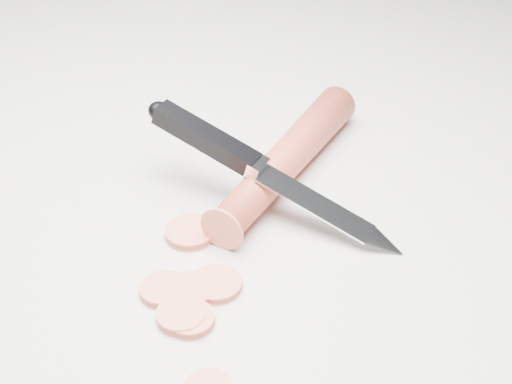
# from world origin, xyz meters

# --- Properties ---
(ground) EXTENTS (2.40, 2.40, 0.00)m
(ground) POSITION_xyz_m (0.00, 0.00, 0.00)
(ground) COLOR beige
(ground) RESTS_ON ground
(carrot) EXTENTS (0.11, 0.21, 0.03)m
(carrot) POSITION_xyz_m (0.06, 0.10, 0.02)
(carrot) COLOR #B83724
(carrot) RESTS_ON ground
(carrot_slice_0) EXTENTS (0.03, 0.03, 0.01)m
(carrot_slice_0) POSITION_xyz_m (0.00, -0.07, 0.00)
(carrot_slice_0) COLOR #ED6D4E
(carrot_slice_0) RESTS_ON ground
(carrot_slice_1) EXTENTS (0.03, 0.03, 0.01)m
(carrot_slice_1) POSITION_xyz_m (-0.01, -0.05, 0.00)
(carrot_slice_1) COLOR #ED6D4E
(carrot_slice_1) RESTS_ON ground
(carrot_slice_2) EXTENTS (0.03, 0.03, 0.01)m
(carrot_slice_2) POSITION_xyz_m (0.01, -0.08, 0.00)
(carrot_slice_2) COLOR #ED6D4E
(carrot_slice_2) RESTS_ON ground
(carrot_slice_3) EXTENTS (0.03, 0.03, 0.01)m
(carrot_slice_3) POSITION_xyz_m (0.00, -0.05, 0.00)
(carrot_slice_3) COLOR #ED6D4E
(carrot_slice_3) RESTS_ON ground
(carrot_slice_4) EXTENTS (0.04, 0.04, 0.01)m
(carrot_slice_4) POSITION_xyz_m (0.02, -0.04, 0.00)
(carrot_slice_4) COLOR #ED6D4E
(carrot_slice_4) RESTS_ON ground
(carrot_slice_5) EXTENTS (0.04, 0.04, 0.01)m
(carrot_slice_5) POSITION_xyz_m (-0.01, 0.01, 0.00)
(carrot_slice_5) COLOR #ED6D4E
(carrot_slice_5) RESTS_ON ground
(kitchen_knife) EXTENTS (0.21, 0.10, 0.07)m
(kitchen_knife) POSITION_xyz_m (0.05, 0.05, 0.04)
(kitchen_knife) COLOR silver
(kitchen_knife) RESTS_ON ground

